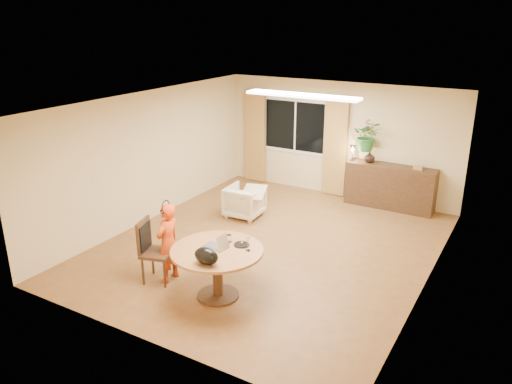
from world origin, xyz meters
TOP-DOWN VIEW (x-y plane):
  - floor at (0.00, 0.00)m, footprint 6.50×6.50m
  - ceiling at (0.00, 0.00)m, footprint 6.50×6.50m
  - wall_back at (0.00, 3.25)m, footprint 5.50×0.00m
  - wall_left at (-2.75, 0.00)m, footprint 0.00×6.50m
  - wall_right at (2.75, 0.00)m, footprint 0.00×6.50m
  - window at (-1.10, 3.23)m, footprint 1.70×0.03m
  - curtain_left at (-2.15, 3.15)m, footprint 0.55×0.08m
  - curtain_right at (-0.05, 3.15)m, footprint 0.55×0.08m
  - ceiling_panel at (0.00, 1.20)m, footprint 2.20×0.35m
  - dining_table at (0.16, -1.89)m, footprint 1.35×1.35m
  - dining_chair at (-0.92, -1.97)m, footprint 0.59×0.56m
  - child at (-0.79, -1.86)m, footprint 0.47×0.31m
  - laptop at (0.08, -1.84)m, footprint 0.36×0.25m
  - tumbler at (0.17, -1.59)m, footprint 0.09×0.09m
  - wine_glass at (0.56, -1.69)m, footprint 0.08×0.08m
  - pot_lid at (0.39, -1.59)m, footprint 0.24×0.24m
  - handbag at (0.29, -2.33)m, footprint 0.41×0.30m
  - armchair at (-1.14, 1.00)m, footprint 0.74×0.76m
  - throw at (-0.90, 0.96)m, footprint 0.58×0.65m
  - sideboard at (1.30, 3.01)m, footprint 1.89×0.46m
  - vase at (0.80, 3.01)m, footprint 0.25×0.25m
  - bouquet at (0.73, 3.01)m, footprint 0.71×0.65m
  - book_stack at (1.85, 3.01)m, footprint 0.21×0.16m
  - desk_lamp at (0.43, 2.96)m, footprint 0.17×0.17m

SIDE VIEW (x-z plane):
  - floor at x=0.00m, z-range 0.00..0.00m
  - armchair at x=-1.14m, z-range 0.00..0.65m
  - sideboard at x=1.30m, z-range 0.00..0.94m
  - dining_chair at x=-0.92m, z-range 0.00..1.01m
  - dining_table at x=0.16m, z-range 0.22..0.99m
  - child at x=-0.79m, z-range 0.00..1.28m
  - throw at x=-0.90m, z-range 0.65..0.68m
  - pot_lid at x=0.39m, z-range 0.77..0.81m
  - tumbler at x=0.17m, z-range 0.77..0.88m
  - wine_glass at x=0.56m, z-range 0.77..0.97m
  - laptop at x=0.08m, z-range 0.77..1.00m
  - handbag at x=0.29m, z-range 0.77..1.01m
  - book_stack at x=1.85m, z-range 0.94..1.03m
  - vase at x=0.80m, z-range 0.94..1.19m
  - desk_lamp at x=0.43m, z-range 0.94..1.30m
  - curtain_left at x=-2.15m, z-range 0.02..2.27m
  - curtain_right at x=-0.05m, z-range 0.02..2.27m
  - wall_back at x=0.00m, z-range -1.45..4.05m
  - wall_left at x=-2.75m, z-range -1.95..4.55m
  - wall_right at x=2.75m, z-range -1.95..4.55m
  - window at x=-1.10m, z-range 0.85..2.15m
  - bouquet at x=0.73m, z-range 1.19..1.85m
  - ceiling_panel at x=0.00m, z-range 2.54..2.59m
  - ceiling at x=0.00m, z-range 2.60..2.60m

